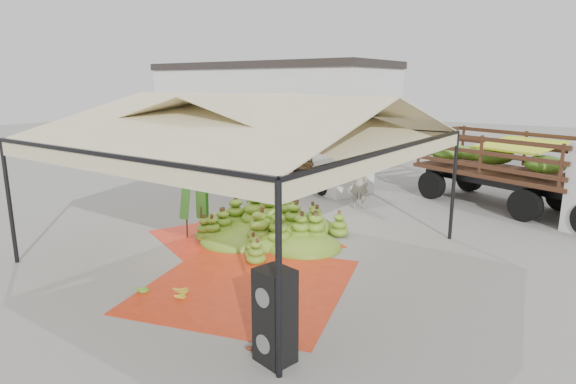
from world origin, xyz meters
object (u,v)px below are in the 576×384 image
Objects in this scene: banana_heap at (268,217)px; truck_right at (539,165)px; vendor at (359,184)px; truck_left at (315,157)px; speaker_stack at (275,316)px.

banana_heap is 9.21m from truck_right.
truck_right is at bearing 51.23° from banana_heap.
vendor is 0.29× the size of truck_left.
truck_left is (-3.30, 2.34, 0.34)m from vendor.
speaker_stack is at bearing 86.39° from vendor.
truck_left is at bearing -156.68° from truck_right.
truck_right is (8.40, 0.47, 0.42)m from truck_left.
vendor is at bearing -131.06° from truck_right.
vendor is 0.21× the size of truck_right.
truck_right reaches higher than vendor.
banana_heap is at bearing 140.63° from speaker_stack.
vendor is at bearing 121.52° from speaker_stack.
vendor is (-3.37, 9.22, 0.10)m from speaker_stack.
speaker_stack is 0.19× the size of truck_right.
vendor reaches higher than speaker_stack.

